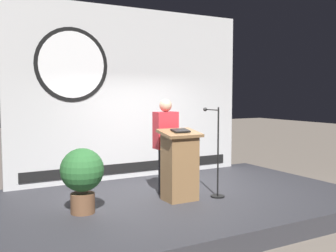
{
  "coord_description": "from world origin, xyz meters",
  "views": [
    {
      "loc": [
        -3.43,
        -5.81,
        2.07
      ],
      "look_at": [
        -0.09,
        0.17,
        1.51
      ],
      "focal_mm": 42.45,
      "sensor_mm": 36.0,
      "label": 1
    }
  ],
  "objects": [
    {
      "name": "podium",
      "position": [
        -0.09,
        -0.23,
        0.89
      ],
      "size": [
        0.64,
        0.5,
        1.2
      ],
      "color": "olive",
      "rests_on": "stage_platform"
    },
    {
      "name": "microphone_stand",
      "position": [
        0.58,
        -0.32,
        0.85
      ],
      "size": [
        0.24,
        0.55,
        1.55
      ],
      "color": "black",
      "rests_on": "stage_platform"
    },
    {
      "name": "stage_platform",
      "position": [
        0.0,
        0.0,
        0.15
      ],
      "size": [
        6.4,
        4.0,
        0.3
      ],
      "primitive_type": "cube",
      "color": "#333338",
      "rests_on": "ground"
    },
    {
      "name": "potted_plant",
      "position": [
        -1.72,
        -0.14,
        0.89
      ],
      "size": [
        0.65,
        0.65,
        0.97
      ],
      "color": "brown",
      "rests_on": "stage_platform"
    },
    {
      "name": "speaker_person",
      "position": [
        -0.09,
        0.25,
        1.16
      ],
      "size": [
        0.4,
        0.26,
        1.68
      ],
      "color": "black",
      "rests_on": "stage_platform"
    },
    {
      "name": "banner_display",
      "position": [
        -0.04,
        1.85,
        2.07
      ],
      "size": [
        5.19,
        0.12,
        3.54
      ],
      "color": "silver",
      "rests_on": "stage_platform"
    },
    {
      "name": "ground_plane",
      "position": [
        0.0,
        0.0,
        0.0
      ],
      "size": [
        40.0,
        40.0,
        0.0
      ],
      "primitive_type": "plane",
      "color": "#6B6056"
    }
  ]
}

